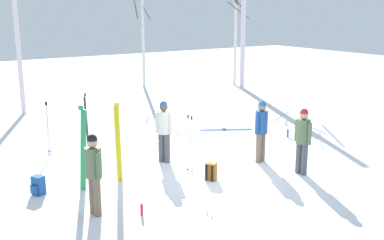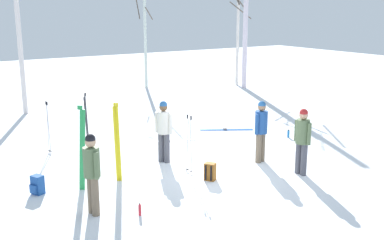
% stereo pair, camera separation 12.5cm
% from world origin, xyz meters
% --- Properties ---
extents(ground_plane, '(60.00, 60.00, 0.00)m').
position_xyz_m(ground_plane, '(0.00, 0.00, 0.00)').
color(ground_plane, white).
extents(person_0, '(0.34, 0.52, 1.72)m').
position_xyz_m(person_0, '(-3.36, -0.32, 0.98)').
color(person_0, '#72604C').
rests_on(person_0, ground_plane).
extents(person_1, '(0.34, 0.46, 1.72)m').
position_xyz_m(person_1, '(-0.50, 1.82, 0.98)').
color(person_1, '#4C4C56').
rests_on(person_1, ground_plane).
extents(person_3, '(0.50, 0.34, 1.72)m').
position_xyz_m(person_3, '(1.75, 0.40, 0.98)').
color(person_3, '#72604C').
rests_on(person_3, ground_plane).
extents(person_4, '(0.34, 0.52, 1.72)m').
position_xyz_m(person_4, '(1.98, -0.91, 0.98)').
color(person_4, '#4C4C56').
rests_on(person_4, ground_plane).
extents(ski_pair_planted_0, '(0.20, 0.17, 2.03)m').
position_xyz_m(ski_pair_planted_0, '(-3.07, 1.05, 1.01)').
color(ski_pair_planted_0, green).
rests_on(ski_pair_planted_0, ground_plane).
extents(ski_pair_planted_1, '(0.15, 0.09, 1.97)m').
position_xyz_m(ski_pair_planted_1, '(-2.16, 1.15, 0.98)').
color(ski_pair_planted_1, yellow).
rests_on(ski_pair_planted_1, ground_plane).
extents(ski_pair_planted_2, '(0.19, 0.22, 1.88)m').
position_xyz_m(ski_pair_planted_2, '(-2.13, 3.30, 0.94)').
color(ski_pair_planted_2, black).
rests_on(ski_pair_planted_2, ground_plane).
extents(ski_pair_lying_0, '(1.87, 0.82, 0.05)m').
position_xyz_m(ski_pair_lying_0, '(0.56, 3.54, 0.01)').
color(ski_pair_lying_0, white).
rests_on(ski_pair_lying_0, ground_plane).
extents(ski_pair_lying_1, '(1.67, 1.08, 0.05)m').
position_xyz_m(ski_pair_lying_1, '(3.02, 3.66, 0.01)').
color(ski_pair_lying_1, blue).
rests_on(ski_pair_lying_1, ground_plane).
extents(ski_poles_0, '(0.07, 0.28, 1.53)m').
position_xyz_m(ski_poles_0, '(-0.39, 0.69, 0.82)').
color(ski_poles_0, '#B2B2BC').
rests_on(ski_poles_0, ground_plane).
extents(ski_poles_1, '(0.07, 0.21, 1.55)m').
position_xyz_m(ski_poles_1, '(-2.94, 4.30, 0.82)').
color(ski_poles_1, '#B2B2BC').
rests_on(ski_poles_1, ground_plane).
extents(backpack_0, '(0.34, 0.32, 0.44)m').
position_xyz_m(backpack_0, '(-4.06, 1.39, 0.21)').
color(backpack_0, '#1E4C99').
rests_on(backpack_0, ground_plane).
extents(backpack_1, '(0.34, 0.33, 0.44)m').
position_xyz_m(backpack_1, '(-0.22, -0.01, 0.21)').
color(backpack_1, '#99591E').
rests_on(backpack_1, ground_plane).
extents(water_bottle_0, '(0.07, 0.07, 0.26)m').
position_xyz_m(water_bottle_0, '(4.17, 1.80, 0.12)').
color(water_bottle_0, '#1E72BF').
rests_on(water_bottle_0, ground_plane).
extents(water_bottle_1, '(0.06, 0.06, 0.27)m').
position_xyz_m(water_bottle_1, '(-2.60, -0.90, 0.13)').
color(water_bottle_1, red).
rests_on(water_bottle_1, ground_plane).
extents(birch_tree_3, '(1.63, 1.69, 7.31)m').
position_xyz_m(birch_tree_3, '(-2.22, 10.12, 3.87)').
color(birch_tree_3, silver).
rests_on(birch_tree_3, ground_plane).
extents(birch_tree_4, '(1.23, 1.22, 5.93)m').
position_xyz_m(birch_tree_4, '(4.72, 13.03, 3.08)').
color(birch_tree_4, silver).
rests_on(birch_tree_4, ground_plane).
extents(birch_tree_5, '(1.55, 1.54, 7.17)m').
position_xyz_m(birch_tree_5, '(9.02, 10.15, 3.66)').
color(birch_tree_5, silver).
rests_on(birch_tree_5, ground_plane).
extents(birch_tree_6, '(1.08, 1.29, 6.70)m').
position_xyz_m(birch_tree_6, '(9.28, 11.11, 3.27)').
color(birch_tree_6, silver).
rests_on(birch_tree_6, ground_plane).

